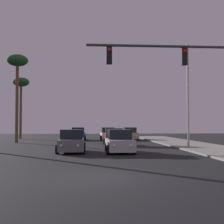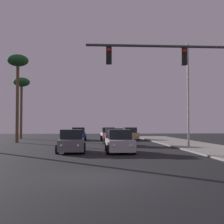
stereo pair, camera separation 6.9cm
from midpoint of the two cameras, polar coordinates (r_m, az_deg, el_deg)
The scene contains 11 objects.
ground_plane at distance 12.26m, azimuth -2.00°, elevation -11.89°, with size 120.00×120.00×0.00m, color black.
car_silver at distance 22.88m, azimuth 1.44°, elevation -5.54°, with size 2.04×4.33×1.68m.
car_grey at distance 23.33m, azimuth -7.33°, elevation -5.46°, with size 2.04×4.34×1.68m.
car_red at distance 31.22m, azimuth 0.46°, elevation -4.69°, with size 2.04×4.33×1.68m.
car_white at distance 41.86m, azimuth -0.66°, elevation -4.10°, with size 2.04×4.34×1.68m.
car_blue at distance 42.12m, azimuth -6.07°, elevation -4.07°, with size 2.04×4.32×1.68m.
car_tan at distance 42.30m, azimuth 3.36°, elevation -4.07°, with size 2.04×4.34×1.68m.
traffic_light_mast at distance 17.32m, azimuth 14.55°, elevation 6.82°, with size 8.15×0.36×6.50m.
street_lamp at distance 28.07m, azimuth 13.57°, elevation 4.02°, with size 1.74×0.24×9.00m.
palm_tree_far at distance 47.53m, azimuth -16.18°, elevation 4.67°, with size 2.40×2.40×8.94m.
palm_tree_mid at distance 37.64m, azimuth -16.80°, elevation 8.04°, with size 2.40×2.40×10.08m.
Camera 2 is at (-0.37, -12.09, 2.03)m, focal length 50.00 mm.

